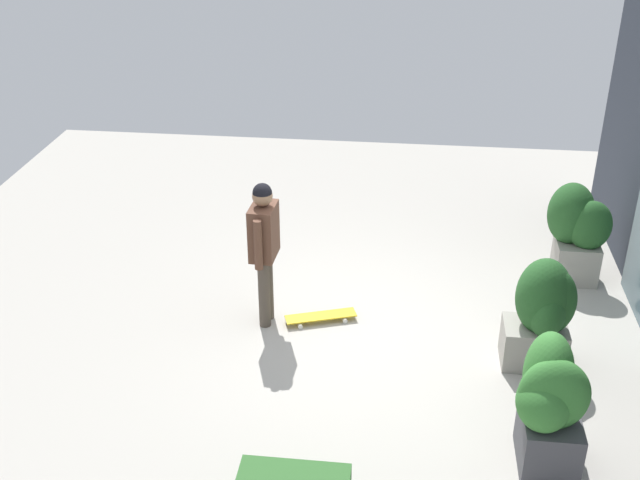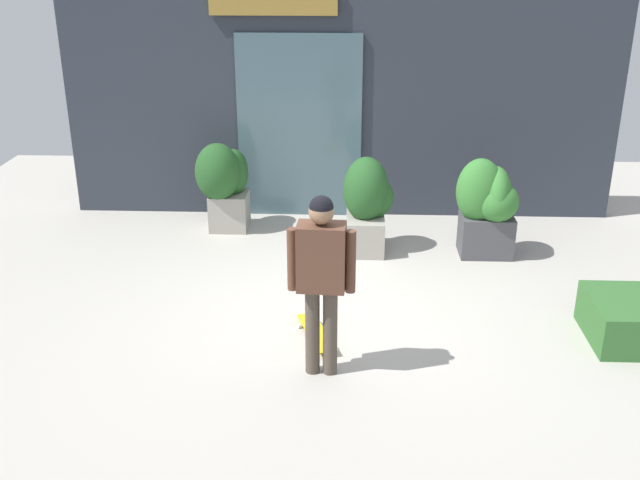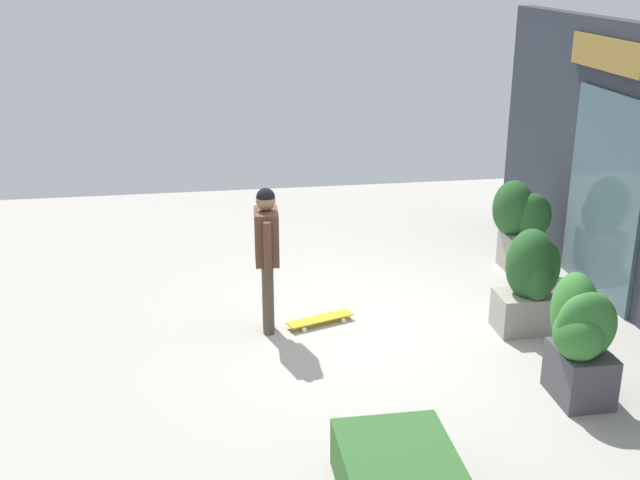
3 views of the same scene
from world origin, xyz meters
name	(u,v)px [view 1 (image 1 of 3)]	position (x,y,z in m)	size (l,w,h in m)	color
ground_plane	(369,332)	(0.00, 0.00, 0.00)	(12.00, 12.00, 0.00)	#B2ADA3
skateboarder	(264,240)	(-0.10, -1.17, 1.04)	(0.60, 0.28, 1.70)	#4C4238
skateboard	(321,316)	(-0.17, -0.56, 0.06)	(0.44, 0.82, 0.08)	gold
planter_box_left	(543,310)	(0.37, 1.77, 0.66)	(0.64, 0.68, 1.22)	gray
planter_box_right	(549,402)	(1.84, 1.62, 0.67)	(0.76, 0.61, 1.26)	#47474C
planter_box_mid	(577,228)	(-1.54, 2.41, 0.67)	(0.67, 0.74, 1.22)	gray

